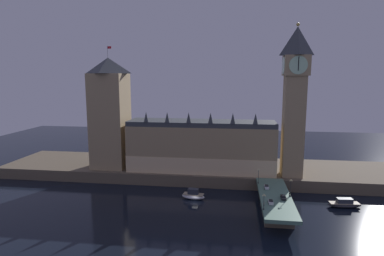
{
  "coord_description": "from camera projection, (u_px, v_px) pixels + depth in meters",
  "views": [
    {
      "loc": [
        16.86,
        -131.69,
        53.31
      ],
      "look_at": [
        -4.05,
        20.0,
        29.42
      ],
      "focal_mm": 30.0,
      "sensor_mm": 36.0,
      "label": 1
    }
  ],
  "objects": [
    {
      "name": "ground_plane",
      "position": [
        195.0,
        202.0,
        139.39
      ],
      "size": [
        400.0,
        400.0,
        0.0
      ],
      "primitive_type": "plane",
      "color": "black"
    },
    {
      "name": "embankment",
      "position": [
        204.0,
        170.0,
        177.11
      ],
      "size": [
        220.0,
        42.0,
        5.76
      ],
      "color": "brown",
      "rests_on": "ground_plane"
    },
    {
      "name": "parliament_hall",
      "position": [
        201.0,
        146.0,
        165.98
      ],
      "size": [
        74.95,
        19.42,
        31.05
      ],
      "color": "tan",
      "rests_on": "embankment"
    },
    {
      "name": "clock_tower",
      "position": [
        295.0,
        98.0,
        152.34
      ],
      "size": [
        11.83,
        11.94,
        72.71
      ],
      "color": "tan",
      "rests_on": "embankment"
    },
    {
      "name": "victoria_tower",
      "position": [
        110.0,
        113.0,
        170.34
      ],
      "size": [
        17.95,
        17.95,
        64.04
      ],
      "color": "tan",
      "rests_on": "embankment"
    },
    {
      "name": "bridge",
      "position": [
        275.0,
        201.0,
        129.34
      ],
      "size": [
        12.36,
        46.0,
        6.43
      ],
      "color": "slate",
      "rests_on": "ground_plane"
    },
    {
      "name": "car_northbound_lead",
      "position": [
        267.0,
        187.0,
        137.52
      ],
      "size": [
        1.89,
        4.33,
        1.49
      ],
      "color": "white",
      "rests_on": "bridge"
    },
    {
      "name": "car_northbound_trail",
      "position": [
        271.0,
        202.0,
        120.74
      ],
      "size": [
        1.9,
        4.05,
        1.47
      ],
      "color": "silver",
      "rests_on": "bridge"
    },
    {
      "name": "car_southbound_lead",
      "position": [
        283.0,
        197.0,
        125.59
      ],
      "size": [
        2.0,
        4.48,
        1.44
      ],
      "color": "black",
      "rests_on": "bridge"
    },
    {
      "name": "pedestrian_near_rail",
      "position": [
        264.0,
        204.0,
        118.45
      ],
      "size": [
        0.38,
        0.38,
        1.66
      ],
      "color": "black",
      "rests_on": "bridge"
    },
    {
      "name": "pedestrian_mid_walk",
      "position": [
        289.0,
        194.0,
        128.19
      ],
      "size": [
        0.38,
        0.38,
        1.62
      ],
      "color": "black",
      "rests_on": "bridge"
    },
    {
      "name": "street_lamp_near",
      "position": [
        264.0,
        200.0,
        114.82
      ],
      "size": [
        1.34,
        0.6,
        5.88
      ],
      "color": "#2D3333",
      "rests_on": "bridge"
    },
    {
      "name": "street_lamp_mid",
      "position": [
        291.0,
        186.0,
        127.53
      ],
      "size": [
        1.34,
        0.6,
        7.13
      ],
      "color": "#2D3333",
      "rests_on": "bridge"
    },
    {
      "name": "street_lamp_far",
      "position": [
        258.0,
        174.0,
        143.54
      ],
      "size": [
        1.34,
        0.6,
        6.86
      ],
      "color": "#2D3333",
      "rests_on": "bridge"
    },
    {
      "name": "boat_upstream",
      "position": [
        193.0,
        195.0,
        142.58
      ],
      "size": [
        10.75,
        5.79,
        4.75
      ],
      "color": "white",
      "rests_on": "ground_plane"
    },
    {
      "name": "boat_downstream",
      "position": [
        344.0,
        204.0,
        133.65
      ],
      "size": [
        14.05,
        5.81,
        3.8
      ],
      "color": "#28282D",
      "rests_on": "ground_plane"
    }
  ]
}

